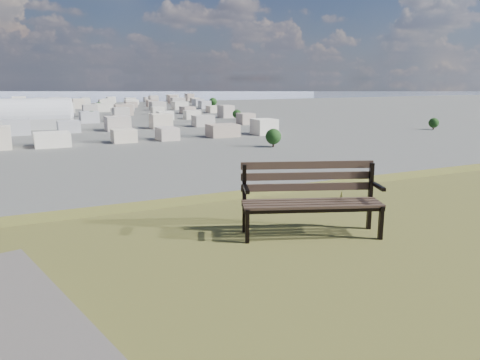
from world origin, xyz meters
TOP-DOWN VIEW (x-y plane):
  - park_bench at (1.09, 2.13)m, footprint 1.73×1.08m
  - arena at (1.07, 280.05)m, footprint 53.98×30.43m
  - city_blocks at (0.00, 394.44)m, footprint 395.00×361.00m
  - bay_water at (0.00, 900.00)m, footprint 2400.00×700.00m

SIDE VIEW (x-z plane):
  - bay_water at x=0.00m, z-range -0.06..0.06m
  - city_blocks at x=0.00m, z-range 0.00..7.00m
  - arena at x=1.07m, z-range -5.68..15.81m
  - park_bench at x=1.09m, z-range 25.06..25.92m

